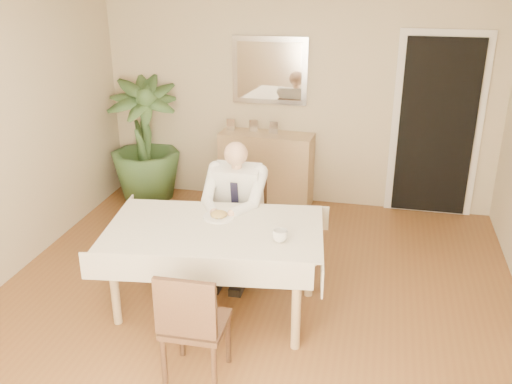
% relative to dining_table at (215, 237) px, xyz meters
% --- Properties ---
extents(room, '(5.00, 5.02, 2.60)m').
position_rel_dining_table_xyz_m(room, '(0.26, -0.03, 0.63)').
color(room, brown).
rests_on(room, ground).
extents(window, '(1.34, 0.04, 1.44)m').
position_rel_dining_table_xyz_m(window, '(0.26, -2.50, 0.78)').
color(window, white).
rests_on(window, room).
extents(doorway, '(0.96, 0.07, 2.10)m').
position_rel_dining_table_xyz_m(doorway, '(1.81, 2.43, 0.33)').
color(doorway, white).
rests_on(doorway, ground).
extents(mirror, '(0.86, 0.04, 0.76)m').
position_rel_dining_table_xyz_m(mirror, '(-0.05, 2.44, 0.88)').
color(mirror, silver).
rests_on(mirror, room).
extents(dining_table, '(1.84, 1.23, 0.75)m').
position_rel_dining_table_xyz_m(dining_table, '(0.00, 0.00, 0.00)').
color(dining_table, tan).
rests_on(dining_table, ground).
extents(chair_far, '(0.48, 0.48, 0.91)m').
position_rel_dining_table_xyz_m(chair_far, '(-0.00, 0.88, -0.16)').
color(chair_far, '#3F2A1A').
rests_on(chair_far, ground).
extents(chair_near, '(0.42, 0.42, 0.87)m').
position_rel_dining_table_xyz_m(chair_near, '(0.10, -0.89, -0.18)').
color(chair_near, '#3F2A1A').
rests_on(chair_near, ground).
extents(seated_man, '(0.48, 0.72, 1.24)m').
position_rel_dining_table_xyz_m(seated_man, '(0.00, 0.59, 0.02)').
color(seated_man, white).
rests_on(seated_man, ground).
extents(plate, '(0.26, 0.26, 0.02)m').
position_rel_dining_table_xyz_m(plate, '(-0.02, 0.18, 0.09)').
color(plate, white).
rests_on(plate, dining_table).
extents(food, '(0.14, 0.14, 0.06)m').
position_rel_dining_table_xyz_m(food, '(-0.02, 0.18, 0.11)').
color(food, olive).
rests_on(food, dining_table).
extents(knife, '(0.01, 0.13, 0.01)m').
position_rel_dining_table_xyz_m(knife, '(0.02, 0.12, 0.11)').
color(knife, silver).
rests_on(knife, dining_table).
extents(fork, '(0.01, 0.13, 0.01)m').
position_rel_dining_table_xyz_m(fork, '(-0.06, 0.12, 0.11)').
color(fork, silver).
rests_on(fork, dining_table).
extents(coffee_mug, '(0.13, 0.13, 0.09)m').
position_rel_dining_table_xyz_m(coffee_mug, '(0.55, -0.12, 0.13)').
color(coffee_mug, white).
rests_on(coffee_mug, dining_table).
extents(sideboard, '(1.10, 0.43, 0.86)m').
position_rel_dining_table_xyz_m(sideboard, '(-0.05, 2.29, -0.24)').
color(sideboard, tan).
rests_on(sideboard, ground).
extents(photo_frame_left, '(0.10, 0.02, 0.14)m').
position_rel_dining_table_xyz_m(photo_frame_left, '(-0.49, 2.33, 0.26)').
color(photo_frame_left, silver).
rests_on(photo_frame_left, sideboard).
extents(photo_frame_center, '(0.10, 0.02, 0.14)m').
position_rel_dining_table_xyz_m(photo_frame_center, '(-0.22, 2.34, 0.26)').
color(photo_frame_center, silver).
rests_on(photo_frame_center, sideboard).
extents(photo_frame_right, '(0.10, 0.02, 0.14)m').
position_rel_dining_table_xyz_m(photo_frame_right, '(0.02, 2.32, 0.26)').
color(photo_frame_right, silver).
rests_on(photo_frame_right, sideboard).
extents(potted_palm, '(1.05, 1.05, 1.46)m').
position_rel_dining_table_xyz_m(potted_palm, '(-1.49, 2.11, 0.06)').
color(potted_palm, '#315026').
rests_on(potted_palm, ground).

